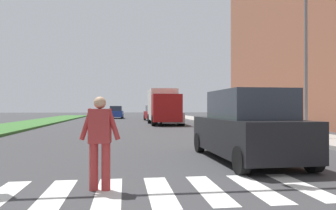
{
  "coord_description": "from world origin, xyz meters",
  "views": [
    {
      "loc": [
        -0.18,
        2.96,
        1.5
      ],
      "look_at": [
        1.67,
        16.71,
        1.6
      ],
      "focal_mm": 34.77,
      "sensor_mm": 36.0,
      "label": 1
    }
  ],
  "objects_px": {
    "street_lamp_right": "(304,40)",
    "truck_box_delivery": "(163,106)",
    "suv_crossing": "(247,128)",
    "sedan_far_horizon": "(116,113)",
    "sedan_midblock": "(169,116)",
    "sedan_distant": "(153,114)",
    "pedestrian_performer": "(100,139)"
  },
  "relations": [
    {
      "from": "pedestrian_performer",
      "to": "street_lamp_right",
      "type": "bearing_deg",
      "value": 42.61
    },
    {
      "from": "sedan_midblock",
      "to": "sedan_distant",
      "type": "bearing_deg",
      "value": 93.11
    },
    {
      "from": "street_lamp_right",
      "to": "sedan_midblock",
      "type": "relative_size",
      "value": 1.78
    },
    {
      "from": "sedan_far_horizon",
      "to": "truck_box_delivery",
      "type": "xyz_separation_m",
      "value": [
        4.46,
        -16.46,
        0.85
      ]
    },
    {
      "from": "pedestrian_performer",
      "to": "sedan_distant",
      "type": "xyz_separation_m",
      "value": [
        3.65,
        30.27,
        -0.14
      ]
    },
    {
      "from": "street_lamp_right",
      "to": "truck_box_delivery",
      "type": "relative_size",
      "value": 1.21
    },
    {
      "from": "sedan_far_horizon",
      "to": "truck_box_delivery",
      "type": "distance_m",
      "value": 17.08
    },
    {
      "from": "street_lamp_right",
      "to": "pedestrian_performer",
      "type": "height_order",
      "value": "street_lamp_right"
    },
    {
      "from": "suv_crossing",
      "to": "sedan_distant",
      "type": "height_order",
      "value": "suv_crossing"
    },
    {
      "from": "sedan_distant",
      "to": "truck_box_delivery",
      "type": "xyz_separation_m",
      "value": [
        0.14,
        -8.13,
        0.84
      ]
    },
    {
      "from": "pedestrian_performer",
      "to": "sedan_midblock",
      "type": "xyz_separation_m",
      "value": [
        4.14,
        21.27,
        -0.13
      ]
    },
    {
      "from": "street_lamp_right",
      "to": "sedan_midblock",
      "type": "distance_m",
      "value": 14.6
    },
    {
      "from": "suv_crossing",
      "to": "sedan_distant",
      "type": "distance_m",
      "value": 27.52
    },
    {
      "from": "pedestrian_performer",
      "to": "suv_crossing",
      "type": "distance_m",
      "value": 4.73
    },
    {
      "from": "suv_crossing",
      "to": "truck_box_delivery",
      "type": "distance_m",
      "value": 19.4
    },
    {
      "from": "suv_crossing",
      "to": "sedan_far_horizon",
      "type": "xyz_separation_m",
      "value": [
        -4.51,
        35.84,
        -0.15
      ]
    },
    {
      "from": "suv_crossing",
      "to": "sedan_far_horizon",
      "type": "height_order",
      "value": "suv_crossing"
    },
    {
      "from": "street_lamp_right",
      "to": "suv_crossing",
      "type": "height_order",
      "value": "street_lamp_right"
    },
    {
      "from": "street_lamp_right",
      "to": "suv_crossing",
      "type": "relative_size",
      "value": 1.62
    },
    {
      "from": "sedan_midblock",
      "to": "truck_box_delivery",
      "type": "distance_m",
      "value": 1.25
    },
    {
      "from": "pedestrian_performer",
      "to": "sedan_far_horizon",
      "type": "height_order",
      "value": "pedestrian_performer"
    },
    {
      "from": "sedan_far_horizon",
      "to": "sedan_midblock",
      "type": "bearing_deg",
      "value": -74.48
    },
    {
      "from": "pedestrian_performer",
      "to": "truck_box_delivery",
      "type": "distance_m",
      "value": 22.47
    },
    {
      "from": "street_lamp_right",
      "to": "sedan_far_horizon",
      "type": "distance_m",
      "value": 32.3
    },
    {
      "from": "suv_crossing",
      "to": "sedan_midblock",
      "type": "xyz_separation_m",
      "value": [
        0.3,
        18.52,
        -0.13
      ]
    },
    {
      "from": "suv_crossing",
      "to": "sedan_distant",
      "type": "bearing_deg",
      "value": 90.39
    },
    {
      "from": "suv_crossing",
      "to": "truck_box_delivery",
      "type": "height_order",
      "value": "truck_box_delivery"
    },
    {
      "from": "sedan_far_horizon",
      "to": "suv_crossing",
      "type": "bearing_deg",
      "value": -82.83
    },
    {
      "from": "sedan_far_horizon",
      "to": "truck_box_delivery",
      "type": "bearing_deg",
      "value": -74.85
    },
    {
      "from": "street_lamp_right",
      "to": "pedestrian_performer",
      "type": "relative_size",
      "value": 4.44
    },
    {
      "from": "sedan_midblock",
      "to": "truck_box_delivery",
      "type": "xyz_separation_m",
      "value": [
        -0.35,
        0.86,
        0.83
      ]
    },
    {
      "from": "suv_crossing",
      "to": "sedan_midblock",
      "type": "distance_m",
      "value": 18.52
    }
  ]
}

